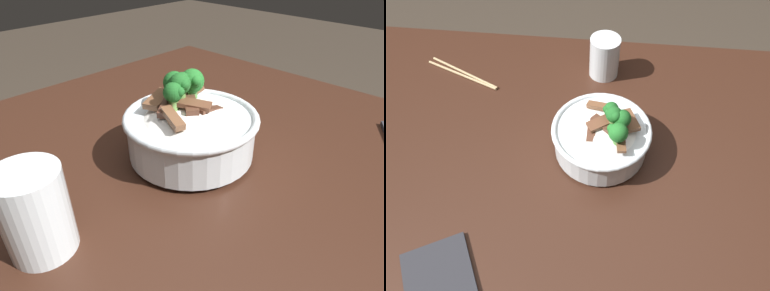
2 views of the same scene
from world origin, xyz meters
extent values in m
plane|color=#3D3328|center=(0.00, 0.00, 0.00)|extent=(10.00, 10.00, 0.00)
cube|color=#381E14|center=(0.00, 0.00, 0.79)|extent=(1.15, 0.88, 0.05)
cube|color=#381E14|center=(-0.50, -0.36, 0.38)|extent=(0.07, 0.07, 0.77)
cube|color=#381E14|center=(0.50, -0.36, 0.38)|extent=(0.07, 0.07, 0.77)
cylinder|color=silver|center=(-0.11, -0.04, 0.82)|extent=(0.09, 0.09, 0.01)
cylinder|color=silver|center=(-0.11, -0.04, 0.86)|extent=(0.20, 0.20, 0.07)
torus|color=silver|center=(-0.11, -0.04, 0.89)|extent=(0.22, 0.22, 0.01)
ellipsoid|color=white|center=(-0.11, -0.04, 0.88)|extent=(0.17, 0.17, 0.07)
cube|color=#4C2B1E|center=(-0.13, -0.06, 0.92)|extent=(0.05, 0.06, 0.02)
cube|color=#563323|center=(-0.09, -0.02, 0.91)|extent=(0.02, 0.05, 0.02)
cube|color=brown|center=(-0.17, -0.05, 0.91)|extent=(0.05, 0.07, 0.01)
cube|color=brown|center=(-0.15, 0.01, 0.91)|extent=(0.02, 0.05, 0.01)
cube|color=brown|center=(-0.10, -0.09, 0.91)|extent=(0.05, 0.03, 0.02)
cube|color=brown|center=(-0.11, -0.04, 0.92)|extent=(0.07, 0.05, 0.01)
cube|color=#563323|center=(-0.11, -0.04, 0.91)|extent=(0.06, 0.05, 0.01)
cylinder|color=#5B9947|center=(-0.14, 0.00, 0.91)|extent=(0.02, 0.02, 0.02)
sphere|color=#237028|center=(-0.14, 0.00, 0.93)|extent=(0.04, 0.04, 0.04)
sphere|color=#237028|center=(-0.13, -0.01, 0.94)|extent=(0.02, 0.02, 0.02)
sphere|color=#237028|center=(-0.15, 0.01, 0.94)|extent=(0.02, 0.02, 0.02)
cylinder|color=#6BA84C|center=(-0.13, -0.04, 0.92)|extent=(0.02, 0.02, 0.03)
sphere|color=#1E6023|center=(-0.13, -0.04, 0.94)|extent=(0.03, 0.03, 0.03)
sphere|color=#1E6023|center=(-0.12, -0.04, 0.95)|extent=(0.02, 0.02, 0.02)
sphere|color=#1E6023|center=(-0.14, -0.03, 0.95)|extent=(0.02, 0.02, 0.02)
cylinder|color=#7AB256|center=(-0.15, -0.03, 0.91)|extent=(0.02, 0.02, 0.03)
sphere|color=#1E6023|center=(-0.15, -0.03, 0.94)|extent=(0.04, 0.04, 0.04)
sphere|color=#1E6023|center=(-0.14, -0.04, 0.94)|extent=(0.02, 0.02, 0.02)
sphere|color=#1E6023|center=(-0.15, -0.02, 0.94)|extent=(0.02, 0.02, 0.02)
cylinder|color=#7AB256|center=(-0.13, -0.06, 0.91)|extent=(0.02, 0.02, 0.03)
sphere|color=#1E6023|center=(-0.13, -0.06, 0.94)|extent=(0.03, 0.03, 0.03)
sphere|color=#1E6023|center=(-0.11, -0.06, 0.94)|extent=(0.02, 0.02, 0.02)
sphere|color=#1E6023|center=(-0.13, -0.05, 0.94)|extent=(0.01, 0.01, 0.01)
cylinder|color=white|center=(-0.10, -0.30, 0.82)|extent=(0.07, 0.07, 0.00)
cylinder|color=white|center=(-0.10, -0.30, 0.87)|extent=(0.08, 0.08, 0.11)
cylinder|color=silver|center=(-0.10, -0.30, 0.85)|extent=(0.07, 0.07, 0.05)
cylinder|color=tan|center=(0.28, -0.25, 0.82)|extent=(0.21, 0.09, 0.01)
cylinder|color=tan|center=(0.27, -0.26, 0.82)|extent=(0.21, 0.10, 0.01)
cube|color=#28282D|center=(0.17, 0.28, 0.82)|extent=(0.16, 0.17, 0.01)
camera|label=1|loc=(0.22, -0.38, 1.14)|focal=31.42mm
camera|label=2|loc=(-0.11, 0.47, 1.51)|focal=34.85mm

